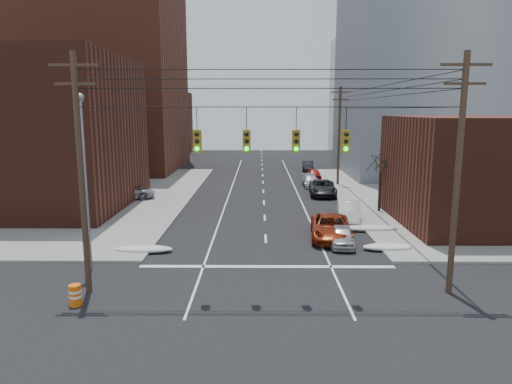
{
  "coord_description": "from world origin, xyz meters",
  "views": [
    {
      "loc": [
        -0.43,
        -17.37,
        8.48
      ],
      "look_at": [
        -0.66,
        12.96,
        3.0
      ],
      "focal_mm": 32.0,
      "sensor_mm": 36.0,
      "label": 1
    }
  ],
  "objects_px": {
    "parked_car_f": "(308,166)",
    "lot_car_a": "(103,196)",
    "red_pickup": "(331,227)",
    "parked_car_b": "(349,212)",
    "lot_car_c": "(67,191)",
    "construction_barrel": "(75,295)",
    "lot_car_b": "(127,191)",
    "lot_car_d": "(65,188)",
    "parked_car_e": "(314,174)",
    "parked_car_a": "(342,236)",
    "parked_car_d": "(311,181)",
    "parked_car_c": "(323,188)"
  },
  "relations": [
    {
      "from": "parked_car_d",
      "to": "lot_car_b",
      "type": "bearing_deg",
      "value": -157.37
    },
    {
      "from": "parked_car_a",
      "to": "parked_car_b",
      "type": "height_order",
      "value": "parked_car_b"
    },
    {
      "from": "parked_car_d",
      "to": "lot_car_c",
      "type": "xyz_separation_m",
      "value": [
        -24.24,
        -7.46,
        0.16
      ]
    },
    {
      "from": "red_pickup",
      "to": "lot_car_b",
      "type": "height_order",
      "value": "lot_car_b"
    },
    {
      "from": "parked_car_f",
      "to": "lot_car_d",
      "type": "distance_m",
      "value": 32.73
    },
    {
      "from": "red_pickup",
      "to": "lot_car_c",
      "type": "height_order",
      "value": "red_pickup"
    },
    {
      "from": "parked_car_d",
      "to": "lot_car_c",
      "type": "height_order",
      "value": "lot_car_c"
    },
    {
      "from": "parked_car_e",
      "to": "lot_car_b",
      "type": "distance_m",
      "value": 23.79
    },
    {
      "from": "parked_car_b",
      "to": "parked_car_f",
      "type": "bearing_deg",
      "value": 97.24
    },
    {
      "from": "parked_car_a",
      "to": "construction_barrel",
      "type": "distance_m",
      "value": 16.09
    },
    {
      "from": "red_pickup",
      "to": "parked_car_b",
      "type": "xyz_separation_m",
      "value": [
        2.07,
        4.53,
        -0.01
      ]
    },
    {
      "from": "red_pickup",
      "to": "lot_car_c",
      "type": "xyz_separation_m",
      "value": [
        -23.23,
        13.45,
        0.02
      ]
    },
    {
      "from": "parked_car_a",
      "to": "parked_car_d",
      "type": "bearing_deg",
      "value": 94.47
    },
    {
      "from": "parked_car_c",
      "to": "parked_car_f",
      "type": "relative_size",
      "value": 1.28
    },
    {
      "from": "parked_car_e",
      "to": "lot_car_a",
      "type": "height_order",
      "value": "lot_car_a"
    },
    {
      "from": "parked_car_a",
      "to": "lot_car_c",
      "type": "xyz_separation_m",
      "value": [
        -23.7,
        15.04,
        0.17
      ]
    },
    {
      "from": "parked_car_b",
      "to": "parked_car_f",
      "type": "xyz_separation_m",
      "value": [
        0.0,
        29.96,
        -0.06
      ]
    },
    {
      "from": "red_pickup",
      "to": "construction_barrel",
      "type": "relative_size",
      "value": 5.94
    },
    {
      "from": "lot_car_b",
      "to": "construction_barrel",
      "type": "xyz_separation_m",
      "value": [
        4.46,
        -23.58,
        -0.38
      ]
    },
    {
      "from": "parked_car_c",
      "to": "parked_car_e",
      "type": "bearing_deg",
      "value": 91.75
    },
    {
      "from": "parked_car_d",
      "to": "parked_car_f",
      "type": "xyz_separation_m",
      "value": [
        1.06,
        13.58,
        0.07
      ]
    },
    {
      "from": "red_pickup",
      "to": "parked_car_d",
      "type": "relative_size",
      "value": 1.27
    },
    {
      "from": "red_pickup",
      "to": "parked_car_d",
      "type": "distance_m",
      "value": 20.93
    },
    {
      "from": "parked_car_e",
      "to": "lot_car_c",
      "type": "distance_m",
      "value": 28.59
    },
    {
      "from": "parked_car_d",
      "to": "red_pickup",
      "type": "bearing_deg",
      "value": -93.67
    },
    {
      "from": "lot_car_b",
      "to": "lot_car_d",
      "type": "relative_size",
      "value": 1.2
    },
    {
      "from": "lot_car_a",
      "to": "lot_car_c",
      "type": "distance_m",
      "value": 5.13
    },
    {
      "from": "lot_car_b",
      "to": "parked_car_c",
      "type": "bearing_deg",
      "value": -96.39
    },
    {
      "from": "parked_car_c",
      "to": "construction_barrel",
      "type": "xyz_separation_m",
      "value": [
        -14.43,
        -26.28,
        -0.29
      ]
    },
    {
      "from": "lot_car_b",
      "to": "lot_car_d",
      "type": "xyz_separation_m",
      "value": [
        -6.53,
        1.54,
        0.01
      ]
    },
    {
      "from": "red_pickup",
      "to": "lot_car_a",
      "type": "bearing_deg",
      "value": 155.68
    },
    {
      "from": "red_pickup",
      "to": "construction_barrel",
      "type": "height_order",
      "value": "red_pickup"
    },
    {
      "from": "red_pickup",
      "to": "construction_barrel",
      "type": "distance_m",
      "value": 16.68
    },
    {
      "from": "parked_car_e",
      "to": "lot_car_c",
      "type": "height_order",
      "value": "lot_car_c"
    },
    {
      "from": "parked_car_f",
      "to": "lot_car_a",
      "type": "distance_m",
      "value": 31.61
    },
    {
      "from": "parked_car_e",
      "to": "lot_car_d",
      "type": "height_order",
      "value": "lot_car_d"
    },
    {
      "from": "parked_car_c",
      "to": "parked_car_e",
      "type": "xyz_separation_m",
      "value": [
        0.47,
        11.13,
        -0.15
      ]
    },
    {
      "from": "red_pickup",
      "to": "parked_car_c",
      "type": "bearing_deg",
      "value": 89.64
    },
    {
      "from": "parked_car_c",
      "to": "lot_car_a",
      "type": "height_order",
      "value": "parked_car_c"
    },
    {
      "from": "lot_car_b",
      "to": "lot_car_d",
      "type": "bearing_deg",
      "value": 62.24
    },
    {
      "from": "parked_car_b",
      "to": "lot_car_c",
      "type": "bearing_deg",
      "value": 167.83
    },
    {
      "from": "parked_car_c",
      "to": "parked_car_f",
      "type": "height_order",
      "value": "parked_car_c"
    },
    {
      "from": "parked_car_c",
      "to": "parked_car_e",
      "type": "distance_m",
      "value": 11.14
    },
    {
      "from": "parked_car_f",
      "to": "lot_car_a",
      "type": "xyz_separation_m",
      "value": [
        -20.91,
        -23.71,
        0.13
      ]
    },
    {
      "from": "lot_car_a",
      "to": "construction_barrel",
      "type": "distance_m",
      "value": 22.27
    },
    {
      "from": "construction_barrel",
      "to": "parked_car_e",
      "type": "bearing_deg",
      "value": 68.28
    },
    {
      "from": "lot_car_c",
      "to": "parked_car_f",
      "type": "bearing_deg",
      "value": -52.0
    },
    {
      "from": "parked_car_c",
      "to": "parked_car_f",
      "type": "distance_m",
      "value": 18.87
    },
    {
      "from": "parked_car_d",
      "to": "parked_car_a",
      "type": "bearing_deg",
      "value": -92.29
    },
    {
      "from": "parked_car_f",
      "to": "lot_car_b",
      "type": "distance_m",
      "value": 28.97
    }
  ]
}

